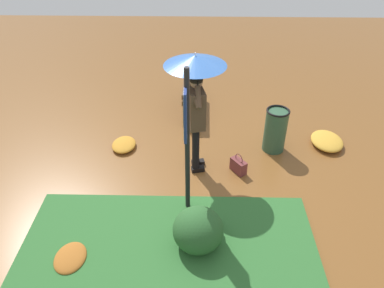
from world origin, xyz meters
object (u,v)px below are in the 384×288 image
(info_sign_post, at_px, (186,129))
(handbag, at_px, (238,166))
(park_bench, at_px, (191,95))
(person_with_umbrella, at_px, (196,85))
(trash_bin, at_px, (275,130))

(info_sign_post, xyz_separation_m, handbag, (0.89, -0.84, -1.32))
(park_bench, bearing_deg, person_with_umbrella, -176.30)
(handbag, relative_size, park_bench, 0.26)
(person_with_umbrella, xyz_separation_m, trash_bin, (0.51, -1.44, -1.13))
(info_sign_post, bearing_deg, handbag, -43.35)
(trash_bin, bearing_deg, person_with_umbrella, 109.43)
(park_bench, relative_size, trash_bin, 1.68)
(trash_bin, bearing_deg, handbag, 134.21)
(handbag, relative_size, trash_bin, 0.44)
(info_sign_post, height_order, park_bench, info_sign_post)
(person_with_umbrella, bearing_deg, park_bench, 3.70)
(info_sign_post, relative_size, trash_bin, 2.76)
(handbag, bearing_deg, info_sign_post, 136.65)
(person_with_umbrella, bearing_deg, trash_bin, -70.57)
(info_sign_post, relative_size, handbag, 6.22)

